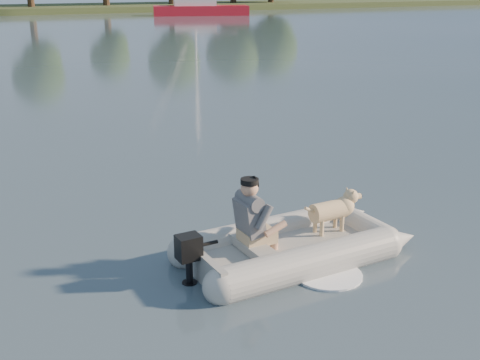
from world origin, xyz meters
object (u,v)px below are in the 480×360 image
dinghy (295,219)px  man (251,214)px  dog (329,214)px  sailboat (200,9)px

dinghy → man: size_ratio=4.29×
dinghy → dog: size_ratio=4.96×
man → dog: 1.20m
man → dog: (1.17, 0.10, -0.23)m
dog → sailboat: (16.53, 48.95, 0.08)m
dinghy → man: man is taller
sailboat → dinghy: bearing=-93.4°
sailboat → dog: bearing=-92.9°
dinghy → man: 0.64m
dinghy → dog: (0.56, 0.09, -0.06)m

